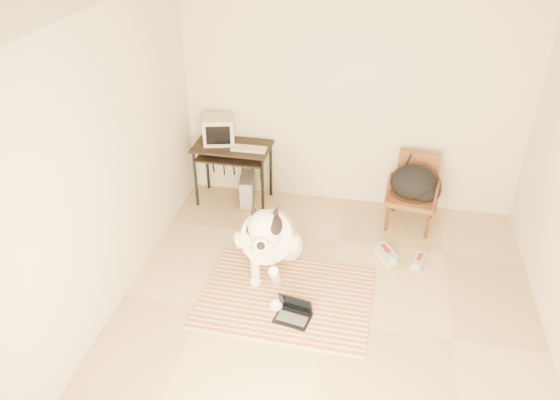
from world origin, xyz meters
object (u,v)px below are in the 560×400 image
(backpack, at_px, (416,184))
(laptop, at_px, (294,312))
(pc_tower, at_px, (247,190))
(computer_desk, at_px, (232,154))
(rattan_chair, at_px, (413,191))
(crt_monitor, at_px, (219,129))
(dog, at_px, (269,239))

(backpack, bearing_deg, laptop, -121.39)
(pc_tower, relative_size, backpack, 0.72)
(laptop, relative_size, computer_desk, 0.39)
(rattan_chair, bearing_deg, pc_tower, 178.07)
(backpack, bearing_deg, pc_tower, 175.89)
(crt_monitor, bearing_deg, rattan_chair, -3.90)
(pc_tower, distance_m, backpack, 2.05)
(dog, distance_m, backpack, 1.85)
(rattan_chair, bearing_deg, crt_monitor, 176.10)
(pc_tower, bearing_deg, computer_desk, 176.77)
(computer_desk, distance_m, crt_monitor, 0.33)
(rattan_chair, relative_size, backpack, 1.48)
(pc_tower, bearing_deg, laptop, -64.71)
(computer_desk, bearing_deg, crt_monitor, 155.04)
(laptop, height_order, crt_monitor, crt_monitor)
(crt_monitor, xyz_separation_m, backpack, (2.36, -0.24, -0.37))
(laptop, distance_m, rattan_chair, 2.19)
(pc_tower, bearing_deg, rattan_chair, -1.93)
(dog, xyz_separation_m, computer_desk, (-0.72, 1.28, 0.26))
(computer_desk, distance_m, rattan_chair, 2.19)
(computer_desk, xyz_separation_m, crt_monitor, (-0.18, 0.08, 0.27))
(crt_monitor, height_order, rattan_chair, crt_monitor)
(pc_tower, distance_m, rattan_chair, 2.02)
(crt_monitor, bearing_deg, computer_desk, -24.96)
(computer_desk, bearing_deg, dog, -60.64)
(rattan_chair, bearing_deg, dog, -140.54)
(laptop, bearing_deg, backpack, 58.61)
(computer_desk, height_order, backpack, backpack)
(laptop, xyz_separation_m, computer_desk, (-1.09, 1.95, 0.59))
(rattan_chair, height_order, backpack, rattan_chair)
(crt_monitor, distance_m, pc_tower, 0.83)
(dog, xyz_separation_m, backpack, (1.47, 1.12, 0.16))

